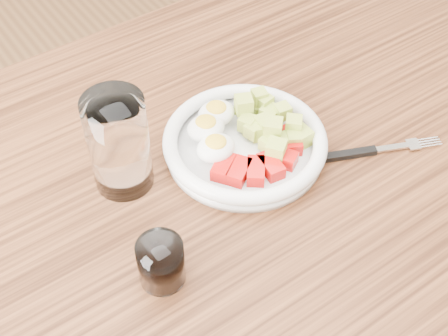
{
  "coord_description": "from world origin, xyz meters",
  "views": [
    {
      "loc": [
        -0.35,
        -0.48,
        1.46
      ],
      "look_at": [
        -0.01,
        0.01,
        0.8
      ],
      "focal_mm": 50.0,
      "sensor_mm": 36.0,
      "label": 1
    }
  ],
  "objects": [
    {
      "name": "coffee_glass",
      "position": [
        -0.17,
        -0.08,
        0.8
      ],
      "size": [
        0.06,
        0.06,
        0.07
      ],
      "color": "white",
      "rests_on": "dining_table"
    },
    {
      "name": "dining_table",
      "position": [
        0.0,
        0.0,
        0.67
      ],
      "size": [
        1.5,
        0.9,
        0.77
      ],
      "color": "brown",
      "rests_on": "ground"
    },
    {
      "name": "bowl",
      "position": [
        0.05,
        0.04,
        0.79
      ],
      "size": [
        0.25,
        0.25,
        0.06
      ],
      "color": "white",
      "rests_on": "dining_table"
    },
    {
      "name": "fork",
      "position": [
        0.2,
        -0.07,
        0.77
      ],
      "size": [
        0.19,
        0.1,
        0.01
      ],
      "color": "black",
      "rests_on": "dining_table"
    },
    {
      "name": "water_glass",
      "position": [
        -0.13,
        0.1,
        0.85
      ],
      "size": [
        0.09,
        0.09,
        0.15
      ],
      "primitive_type": "cylinder",
      "color": "white",
      "rests_on": "dining_table"
    }
  ]
}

